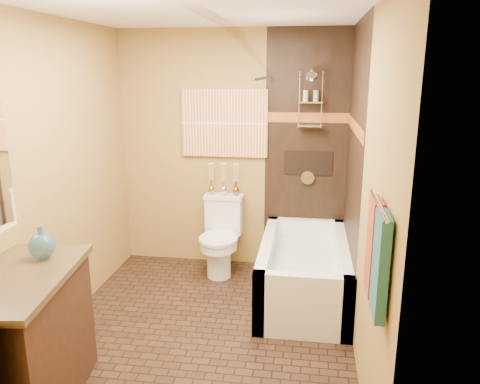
% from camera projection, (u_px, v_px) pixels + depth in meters
% --- Properties ---
extents(floor, '(3.00, 3.00, 0.00)m').
position_uv_depth(floor, '(203.00, 333.00, 3.83)').
color(floor, black).
rests_on(floor, ground).
extents(wall_left, '(0.02, 3.00, 2.50)m').
position_uv_depth(wall_left, '(51.00, 180.00, 3.68)').
color(wall_left, olive).
rests_on(wall_left, floor).
extents(wall_right, '(0.02, 3.00, 2.50)m').
position_uv_depth(wall_right, '(364.00, 191.00, 3.34)').
color(wall_right, olive).
rests_on(wall_right, floor).
extents(wall_back, '(2.40, 0.02, 2.50)m').
position_uv_depth(wall_back, '(232.00, 151.00, 4.95)').
color(wall_back, olive).
rests_on(wall_back, floor).
extents(wall_front, '(2.40, 0.02, 2.50)m').
position_uv_depth(wall_front, '(123.00, 265.00, 2.08)').
color(wall_front, olive).
rests_on(wall_front, floor).
extents(ceiling, '(3.00, 3.00, 0.00)m').
position_uv_depth(ceiling, '(196.00, 8.00, 3.19)').
color(ceiling, silver).
rests_on(ceiling, wall_back).
extents(alcove_tile_back, '(0.85, 0.01, 2.50)m').
position_uv_depth(alcove_tile_back, '(306.00, 154.00, 4.83)').
color(alcove_tile_back, black).
rests_on(alcove_tile_back, wall_back).
extents(alcove_tile_right, '(0.01, 1.50, 2.50)m').
position_uv_depth(alcove_tile_right, '(353.00, 169.00, 4.06)').
color(alcove_tile_right, black).
rests_on(alcove_tile_right, wall_right).
extents(mosaic_band_back, '(0.85, 0.01, 0.10)m').
position_uv_depth(mosaic_band_back, '(307.00, 118.00, 4.72)').
color(mosaic_band_back, maroon).
rests_on(mosaic_band_back, alcove_tile_back).
extents(mosaic_band_right, '(0.01, 1.50, 0.10)m').
position_uv_depth(mosaic_band_right, '(355.00, 127.00, 3.97)').
color(mosaic_band_right, maroon).
rests_on(mosaic_band_right, alcove_tile_right).
extents(alcove_niche, '(0.50, 0.01, 0.25)m').
position_uv_depth(alcove_niche, '(308.00, 163.00, 4.84)').
color(alcove_niche, black).
rests_on(alcove_niche, alcove_tile_back).
extents(shower_fixtures, '(0.24, 0.33, 1.16)m').
position_uv_depth(shower_fixtures, '(310.00, 114.00, 4.61)').
color(shower_fixtures, silver).
rests_on(shower_fixtures, floor).
extents(curtain_rod, '(0.03, 1.55, 0.03)m').
position_uv_depth(curtain_rod, '(264.00, 78.00, 3.98)').
color(curtain_rod, silver).
rests_on(curtain_rod, wall_back).
extents(towel_bar, '(0.02, 0.55, 0.02)m').
position_uv_depth(towel_bar, '(379.00, 204.00, 2.29)').
color(towel_bar, silver).
rests_on(towel_bar, wall_right).
extents(towel_teal, '(0.05, 0.22, 0.52)m').
position_uv_depth(towel_teal, '(380.00, 266.00, 2.24)').
color(towel_teal, '#1C4C5E').
rests_on(towel_teal, towel_bar).
extents(towel_rust, '(0.05, 0.22, 0.52)m').
position_uv_depth(towel_rust, '(373.00, 246.00, 2.48)').
color(towel_rust, maroon).
rests_on(towel_rust, towel_bar).
extents(sunset_painting, '(0.90, 0.04, 0.70)m').
position_uv_depth(sunset_painting, '(225.00, 123.00, 4.86)').
color(sunset_painting, '#CC5F30').
rests_on(sunset_painting, wall_back).
extents(bathtub, '(0.80, 1.50, 0.55)m').
position_uv_depth(bathtub, '(304.00, 276.00, 4.38)').
color(bathtub, white).
rests_on(bathtub, floor).
extents(toilet, '(0.41, 0.60, 0.80)m').
position_uv_depth(toilet, '(221.00, 236.00, 4.89)').
color(toilet, white).
rests_on(toilet, floor).
extents(vanity, '(0.75, 1.10, 0.91)m').
position_uv_depth(vanity, '(20.00, 343.00, 2.89)').
color(vanity, black).
rests_on(vanity, floor).
extents(teal_bottle, '(0.21, 0.21, 0.27)m').
position_uv_depth(teal_bottle, '(42.00, 242.00, 3.00)').
color(teal_bottle, '#286779').
rests_on(teal_bottle, vanity).
extents(bud_vases, '(0.34, 0.07, 0.33)m').
position_uv_depth(bud_vases, '(224.00, 178.00, 4.92)').
color(bud_vases, gold).
rests_on(bud_vases, toilet).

